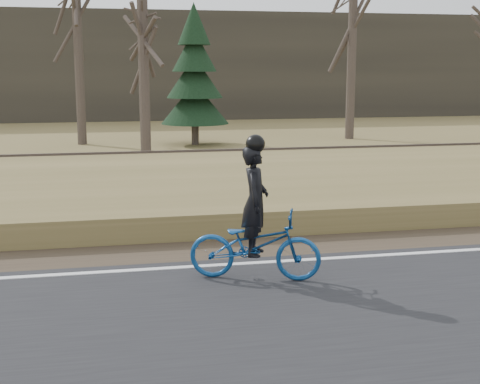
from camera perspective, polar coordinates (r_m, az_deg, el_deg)
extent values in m
cube|color=#473A2B|center=(12.43, 18.23, -3.60)|extent=(120.00, 1.60, 0.04)
cube|color=olive|center=(14.99, 12.60, -0.16)|extent=(120.00, 5.00, 0.44)
cube|color=slate|center=(18.47, 7.79, 2.02)|extent=(120.00, 3.00, 0.45)
cube|color=black|center=(18.43, 7.81, 2.93)|extent=(120.00, 2.40, 0.14)
cube|color=brown|center=(17.74, 8.59, 3.08)|extent=(120.00, 0.07, 0.15)
cube|color=brown|center=(19.08, 7.10, 3.65)|extent=(120.00, 0.07, 0.15)
cube|color=#383328|center=(39.68, -2.88, 10.69)|extent=(120.00, 4.00, 6.00)
imported|color=navy|center=(9.24, 1.28, -4.57)|extent=(1.93, 1.20, 0.96)
imported|color=black|center=(9.10, 1.30, -0.75)|extent=(0.52, 0.64, 1.51)
sphere|color=black|center=(8.98, 1.32, 4.11)|extent=(0.26, 0.26, 0.26)
cylinder|color=#4B3F37|center=(26.54, -13.71, 13.69)|extent=(0.36, 0.36, 9.01)
cylinder|color=#4B3F37|center=(22.53, -8.23, 11.07)|extent=(0.36, 0.36, 6.34)
cylinder|color=#4B3F37|center=(28.30, 9.60, 14.12)|extent=(0.36, 0.36, 9.50)
cylinder|color=#4B3F37|center=(25.88, -3.85, 5.25)|extent=(0.28, 0.28, 1.08)
cone|color=black|center=(25.81, -3.88, 7.58)|extent=(2.60, 2.60, 1.57)
cone|color=black|center=(25.77, -3.91, 9.77)|extent=(2.15, 2.15, 1.57)
cone|color=black|center=(25.78, -3.93, 11.97)|extent=(1.70, 1.70, 1.57)
cone|color=black|center=(25.82, -3.96, 14.16)|extent=(1.25, 1.25, 1.57)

